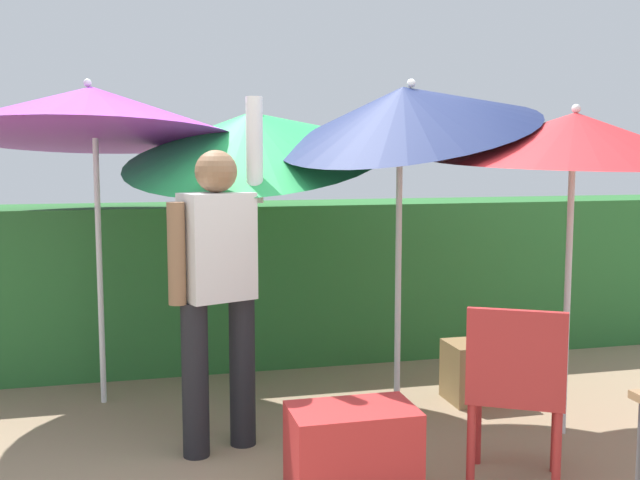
# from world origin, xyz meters

# --- Properties ---
(ground_plane) EXTENTS (24.00, 24.00, 0.00)m
(ground_plane) POSITION_xyz_m (0.00, 0.00, 0.00)
(ground_plane) COLOR #9E8466
(hedge_row) EXTENTS (8.00, 0.70, 1.20)m
(hedge_row) POSITION_xyz_m (0.00, 1.90, 0.60)
(hedge_row) COLOR #2D7033
(hedge_row) RESTS_ON ground_plane
(umbrella_rainbow) EXTENTS (1.68, 1.63, 2.12)m
(umbrella_rainbow) POSITION_xyz_m (-0.29, 0.83, 1.69)
(umbrella_rainbow) COLOR silver
(umbrella_rainbow) RESTS_ON ground_plane
(umbrella_orange) EXTENTS (1.55, 1.56, 1.85)m
(umbrella_orange) POSITION_xyz_m (1.33, -0.08, 1.66)
(umbrella_orange) COLOR silver
(umbrella_orange) RESTS_ON ground_plane
(umbrella_yellow) EXTENTS (1.81, 1.82, 2.10)m
(umbrella_yellow) POSITION_xyz_m (-1.24, 1.11, 1.83)
(umbrella_yellow) COLOR silver
(umbrella_yellow) RESTS_ON ground_plane
(umbrella_navy) EXTENTS (1.58, 1.53, 2.24)m
(umbrella_navy) POSITION_xyz_m (0.51, 0.33, 1.82)
(umbrella_navy) COLOR silver
(umbrella_navy) RESTS_ON ground_plane
(person_vendor) EXTENTS (0.55, 0.34, 1.88)m
(person_vendor) POSITION_xyz_m (-0.59, 0.14, 0.93)
(person_vendor) COLOR black
(person_vendor) RESTS_ON ground_plane
(chair_plastic) EXTENTS (0.60, 0.60, 0.89)m
(chair_plastic) POSITION_xyz_m (0.70, -0.67, 0.51)
(chair_plastic) COLOR #B72D2D
(chair_plastic) RESTS_ON ground_plane
(cooler_box) EXTENTS (0.58, 0.36, 0.43)m
(cooler_box) POSITION_xyz_m (-0.07, -0.59, 0.22)
(cooler_box) COLOR red
(cooler_box) RESTS_ON ground_plane
(crate_cardboard) EXTENTS (0.38, 0.32, 0.38)m
(crate_cardboard) POSITION_xyz_m (1.10, 0.57, 0.19)
(crate_cardboard) COLOR #9E7A4C
(crate_cardboard) RESTS_ON ground_plane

